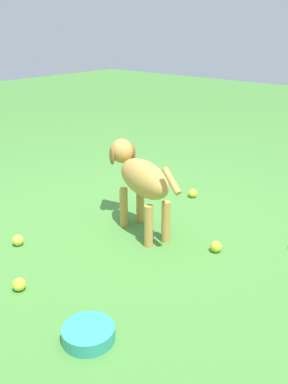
{
  "coord_description": "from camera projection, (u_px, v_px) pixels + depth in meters",
  "views": [
    {
      "loc": [
        1.67,
        1.6,
        1.22
      ],
      "look_at": [
        -0.11,
        0.09,
        0.27
      ],
      "focal_mm": 39.58,
      "sensor_mm": 36.0,
      "label": 1
    }
  ],
  "objects": [
    {
      "name": "ground",
      "position": [
        122.0,
        235.0,
        2.6
      ],
      "size": [
        14.0,
        14.0,
        0.0
      ],
      "primitive_type": "plane",
      "color": "#478438"
    },
    {
      "name": "dog",
      "position": [
        140.0,
        177.0,
        2.53
      ],
      "size": [
        0.36,
        0.75,
        0.53
      ],
      "rotation": [
        0.0,
        0.0,
        4.36
      ],
      "color": "#C69347",
      "rests_on": "ground"
    },
    {
      "name": "tennis_ball_0",
      "position": [
        193.0,
        193.0,
        3.14
      ],
      "size": [
        0.07,
        0.07,
        0.07
      ],
      "primitive_type": "sphere",
      "color": "yellow",
      "rests_on": "ground"
    },
    {
      "name": "tennis_ball_1",
      "position": [
        19.0,
        284.0,
        2.05
      ],
      "size": [
        0.07,
        0.07,
        0.07
      ],
      "primitive_type": "sphere",
      "color": "#C9DE35",
      "rests_on": "ground"
    },
    {
      "name": "tennis_ball_3",
      "position": [
        216.0,
        247.0,
        2.4
      ],
      "size": [
        0.07,
        0.07,
        0.07
      ],
      "primitive_type": "sphere",
      "color": "#C1D332",
      "rests_on": "ground"
    },
    {
      "name": "tennis_ball_4",
      "position": [
        18.0,
        240.0,
        2.47
      ],
      "size": [
        0.07,
        0.07,
        0.07
      ],
      "primitive_type": "sphere",
      "color": "#C6D742",
      "rests_on": "ground"
    },
    {
      "name": "water_bowl",
      "position": [
        88.0,
        334.0,
        1.73
      ],
      "size": [
        0.22,
        0.22,
        0.06
      ],
      "primitive_type": "cylinder",
      "color": "teal",
      "rests_on": "ground"
    }
  ]
}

